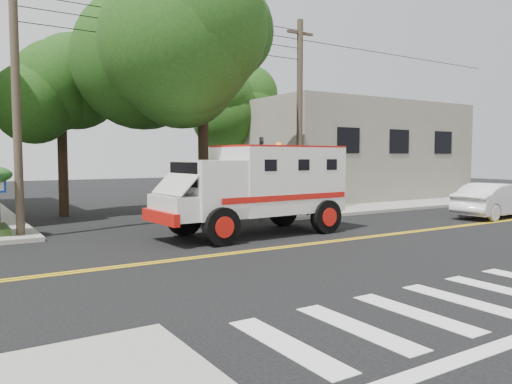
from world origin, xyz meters
TOP-DOWN VIEW (x-y plane):
  - ground at (0.00, 0.00)m, footprint 100.00×100.00m
  - sidewalk_ne at (13.50, 13.50)m, footprint 17.00×17.00m
  - building_right at (15.00, 14.00)m, footprint 14.00×12.00m
  - utility_pole_left at (-5.60, 6.00)m, footprint 0.28×0.28m
  - utility_pole_right at (6.30, 6.20)m, footprint 0.28×0.28m
  - tree_main at (1.94, 6.21)m, footprint 6.08×5.70m
  - tree_left at (-2.68, 11.79)m, footprint 4.48×4.20m
  - tree_right at (8.84, 15.77)m, footprint 4.80×4.50m
  - traffic_signal at (3.80, 5.60)m, footprint 0.15×0.18m
  - armored_truck at (1.72, 2.57)m, footprint 7.07×3.13m
  - parked_sedan at (13.50, 0.96)m, footprint 4.87×2.02m
  - pedestrian_a at (7.84, 8.18)m, footprint 0.73×0.59m
  - pedestrian_b at (5.93, 5.50)m, footprint 0.96×0.94m

SIDE VIEW (x-z plane):
  - ground at x=0.00m, z-range 0.00..0.00m
  - sidewalk_ne at x=13.50m, z-range 0.00..0.15m
  - parked_sedan at x=13.50m, z-range 0.00..1.57m
  - pedestrian_b at x=5.93m, z-range 0.15..1.70m
  - pedestrian_a at x=7.84m, z-range 0.15..1.88m
  - armored_truck at x=1.72m, z-range 0.22..3.38m
  - traffic_signal at x=3.80m, z-range 0.43..4.03m
  - building_right at x=15.00m, z-range 0.15..6.15m
  - utility_pole_left at x=-5.60m, z-range 0.00..9.00m
  - utility_pole_right at x=6.30m, z-range 0.00..9.00m
  - tree_left at x=-2.68m, z-range 1.88..9.58m
  - tree_right at x=8.84m, z-range 1.99..10.19m
  - tree_main at x=1.94m, z-range 2.27..12.12m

